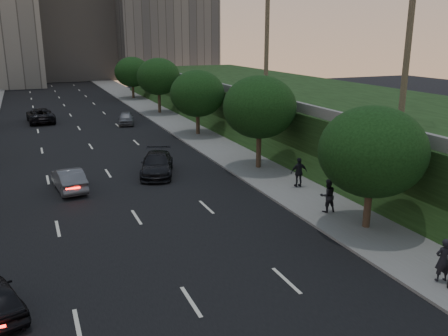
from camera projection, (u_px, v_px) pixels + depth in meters
name	position (u px, v px, depth m)	size (l,w,h in m)	color
road_surface	(94.00, 152.00, 39.52)	(16.00, 140.00, 0.02)	black
sidewalk_right	(209.00, 141.00, 43.31)	(4.50, 140.00, 0.15)	slate
embankment	(330.00, 115.00, 45.38)	(18.00, 90.00, 4.00)	black
parapet_wall	(251.00, 94.00, 41.58)	(0.35, 90.00, 0.70)	slate
office_block_mid	(71.00, 17.00, 102.12)	(22.00, 18.00, 26.00)	gray
tree_right_a	(372.00, 152.00, 22.73)	(5.20, 5.20, 6.24)	#38281C
tree_right_b	(260.00, 107.00, 33.24)	(5.20, 5.20, 6.74)	#38281C
tree_right_c	(197.00, 94.00, 44.92)	(5.20, 5.20, 6.24)	#38281C
tree_right_d	(158.00, 77.00, 57.21)	(5.20, 5.20, 6.74)	#38281C
tree_right_e	(132.00, 72.00, 70.66)	(5.20, 5.20, 6.24)	#38281C
sedan_mid_left	(69.00, 179.00, 29.61)	(1.51, 4.33, 1.43)	#525459
sedan_far_left	(40.00, 115.00, 52.46)	(2.66, 5.76, 1.60)	black
sedan_near_right	(157.00, 164.00, 32.90)	(2.10, 5.16, 1.50)	black
sedan_far_right	(126.00, 118.00, 51.31)	(1.63, 4.04, 1.38)	slate
pedestrian_a	(443.00, 260.00, 18.32)	(0.65, 0.42, 1.77)	black
pedestrian_b	(328.00, 196.00, 25.53)	(0.90, 0.70, 1.84)	black
pedestrian_c	(299.00, 172.00, 29.74)	(1.10, 0.46, 1.88)	black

